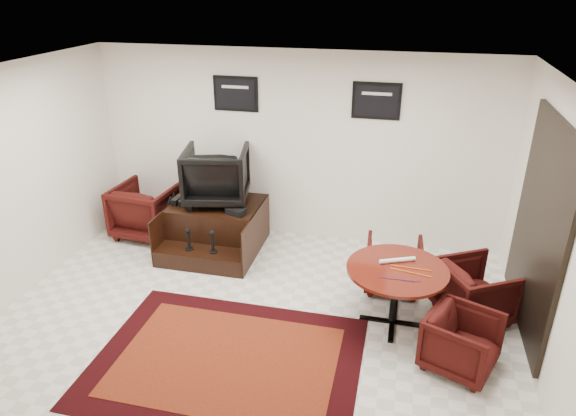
# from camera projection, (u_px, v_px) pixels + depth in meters

# --- Properties ---
(ground) EXTENTS (6.00, 6.00, 0.00)m
(ground) POSITION_uv_depth(u_px,v_px,m) (249.00, 331.00, 5.85)
(ground) COLOR white
(ground) RESTS_ON ground
(room_shell) EXTENTS (6.02, 5.02, 2.81)m
(room_shell) POSITION_uv_depth(u_px,v_px,m) (286.00, 184.00, 5.13)
(room_shell) COLOR white
(room_shell) RESTS_ON ground
(area_rug) EXTENTS (2.76, 2.07, 0.01)m
(area_rug) POSITION_uv_depth(u_px,v_px,m) (227.00, 361.00, 5.38)
(area_rug) COLOR black
(area_rug) RESTS_ON ground
(shine_podium) EXTENTS (1.32, 1.35, 0.68)m
(shine_podium) POSITION_uv_depth(u_px,v_px,m) (216.00, 228.00, 7.54)
(shine_podium) COLOR black
(shine_podium) RESTS_ON ground
(shine_chair) EXTENTS (1.03, 0.98, 0.90)m
(shine_chair) POSITION_uv_depth(u_px,v_px,m) (216.00, 172.00, 7.33)
(shine_chair) COLOR black
(shine_chair) RESTS_ON shine_podium
(shoes_pair) EXTENTS (0.23, 0.26, 0.09)m
(shoes_pair) POSITION_uv_depth(u_px,v_px,m) (181.00, 201.00, 7.42)
(shoes_pair) COLOR black
(shoes_pair) RESTS_ON shine_podium
(polish_kit) EXTENTS (0.31, 0.25, 0.09)m
(polish_kit) POSITION_uv_depth(u_px,v_px,m) (236.00, 211.00, 7.09)
(polish_kit) COLOR black
(polish_kit) RESTS_ON shine_podium
(umbrella_black) EXTENTS (0.31, 0.12, 0.83)m
(umbrella_black) POSITION_uv_depth(u_px,v_px,m) (165.00, 220.00, 7.53)
(umbrella_black) COLOR black
(umbrella_black) RESTS_ON ground
(umbrella_hooked) EXTENTS (0.30, 0.11, 0.82)m
(umbrella_hooked) POSITION_uv_depth(u_px,v_px,m) (169.00, 215.00, 7.70)
(umbrella_hooked) COLOR black
(umbrella_hooked) RESTS_ON ground
(armchair_side) EXTENTS (0.93, 0.88, 0.90)m
(armchair_side) POSITION_uv_depth(u_px,v_px,m) (146.00, 208.00, 7.86)
(armchair_side) COLOR black
(armchair_side) RESTS_ON ground
(meeting_table) EXTENTS (1.13, 1.13, 0.74)m
(meeting_table) POSITION_uv_depth(u_px,v_px,m) (397.00, 275.00, 5.71)
(meeting_table) COLOR #450F09
(meeting_table) RESTS_ON ground
(table_chair_back) EXTENTS (0.72, 0.68, 0.71)m
(table_chair_back) POSITION_uv_depth(u_px,v_px,m) (394.00, 263.00, 6.53)
(table_chair_back) COLOR black
(table_chair_back) RESTS_ON ground
(table_chair_window) EXTENTS (0.98, 1.00, 0.77)m
(table_chair_window) POSITION_uv_depth(u_px,v_px,m) (476.00, 289.00, 5.94)
(table_chair_window) COLOR black
(table_chair_window) RESTS_ON ground
(table_chair_corner) EXTENTS (0.83, 0.86, 0.69)m
(table_chair_corner) POSITION_uv_depth(u_px,v_px,m) (462.00, 339.00, 5.18)
(table_chair_corner) COLOR black
(table_chair_corner) RESTS_ON ground
(paper_roll) EXTENTS (0.40, 0.21, 0.05)m
(paper_roll) POSITION_uv_depth(u_px,v_px,m) (397.00, 260.00, 5.79)
(paper_roll) COLOR white
(paper_roll) RESTS_ON meeting_table
(table_clutter) EXTENTS (0.57, 0.30, 0.01)m
(table_clutter) POSITION_uv_depth(u_px,v_px,m) (408.00, 273.00, 5.58)
(table_clutter) COLOR #E9590C
(table_clutter) RESTS_ON meeting_table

